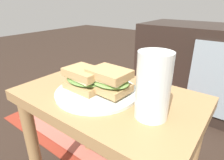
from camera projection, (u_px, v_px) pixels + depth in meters
name	position (u px, v px, depth m)	size (l,w,h in m)	color
side_table	(108.00, 118.00, 0.62)	(0.56, 0.36, 0.46)	#A37A4C
tv_cabinet	(213.00, 71.00, 1.27)	(0.96, 0.46, 0.58)	black
area_rug	(91.00, 124.00, 1.19)	(1.02, 0.60, 0.01)	maroon
plate	(97.00, 92.00, 0.58)	(0.26, 0.26, 0.01)	silver
sandwich_front	(85.00, 79.00, 0.58)	(0.13, 0.10, 0.07)	tan
sandwich_back	(109.00, 80.00, 0.55)	(0.13, 0.10, 0.07)	tan
beer_glass	(153.00, 88.00, 0.44)	(0.08, 0.08, 0.16)	silver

